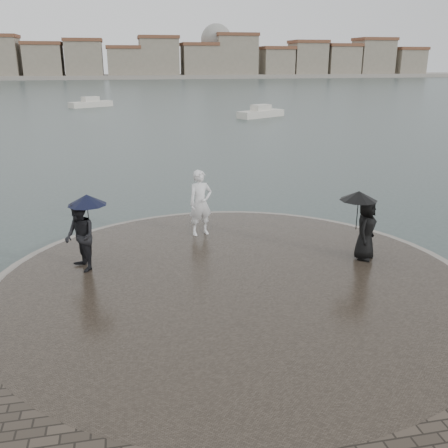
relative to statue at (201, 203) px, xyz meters
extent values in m
plane|color=#2B3835|center=(0.27, -7.17, -1.41)|extent=(400.00, 400.00, 0.00)
cylinder|color=gray|center=(0.27, -3.67, -1.25)|extent=(12.50, 12.50, 0.32)
cylinder|color=#2D261E|center=(0.27, -3.67, -1.23)|extent=(11.90, 11.90, 0.36)
imported|color=white|center=(0.00, 0.00, 0.00)|extent=(0.86, 0.66, 2.09)
imported|color=black|center=(-3.55, -2.19, -0.11)|extent=(1.02, 1.12, 1.87)
cylinder|color=black|center=(-3.30, -2.09, 0.30)|extent=(0.02, 0.02, 0.90)
cone|color=black|center=(-3.30, -2.09, 0.85)|extent=(1.02, 1.02, 0.28)
imported|color=black|center=(4.17, -2.97, -0.18)|extent=(0.97, 1.00, 1.73)
cylinder|color=black|center=(3.92, -2.87, 0.25)|extent=(0.02, 0.02, 0.90)
cone|color=black|center=(3.92, -2.87, 0.77)|extent=(1.04, 1.04, 0.26)
cube|color=gray|center=(0.27, 155.83, -0.81)|extent=(260.00, 20.00, 1.20)
cube|color=gray|center=(-23.73, 152.83, 3.59)|extent=(11.00, 10.00, 10.00)
cube|color=brown|center=(-23.73, 152.83, 9.09)|extent=(11.60, 10.60, 1.00)
cube|color=gray|center=(-11.73, 152.83, 4.09)|extent=(11.00, 10.00, 11.00)
cube|color=brown|center=(-11.73, 152.83, 10.09)|extent=(11.60, 10.60, 1.00)
cube|color=gray|center=(0.27, 152.83, 3.09)|extent=(10.00, 10.00, 9.00)
cube|color=brown|center=(0.27, 152.83, 8.09)|extent=(10.60, 10.60, 1.00)
cube|color=gray|center=(11.27, 152.83, 4.59)|extent=(12.00, 10.00, 12.00)
cube|color=brown|center=(11.27, 152.83, 11.09)|extent=(12.60, 10.60, 1.00)
cube|color=gray|center=(24.27, 152.83, 3.59)|extent=(11.00, 10.00, 10.00)
cube|color=brown|center=(24.27, 152.83, 9.09)|extent=(11.60, 10.60, 1.00)
cube|color=gray|center=(36.27, 152.83, 5.09)|extent=(13.00, 10.00, 13.00)
cube|color=brown|center=(36.27, 152.83, 12.09)|extent=(13.60, 10.60, 1.00)
cube|color=gray|center=(50.27, 152.83, 3.09)|extent=(10.00, 10.00, 9.00)
cube|color=brown|center=(50.27, 152.83, 8.09)|extent=(10.60, 10.60, 1.00)
cube|color=gray|center=(61.27, 152.83, 4.09)|extent=(11.00, 10.00, 11.00)
cube|color=brown|center=(61.27, 152.83, 10.09)|extent=(11.60, 10.60, 1.00)
cube|color=gray|center=(73.27, 152.83, 3.59)|extent=(11.00, 10.00, 10.00)
cube|color=brown|center=(73.27, 152.83, 9.09)|extent=(11.60, 10.60, 1.00)
cube|color=gray|center=(85.27, 152.83, 4.59)|extent=(12.00, 10.00, 12.00)
cube|color=brown|center=(85.27, 152.83, 11.09)|extent=(12.60, 10.60, 1.00)
cube|color=gray|center=(98.27, 152.83, 3.09)|extent=(10.00, 10.00, 9.00)
cube|color=brown|center=(98.27, 152.83, 8.09)|extent=(10.60, 10.60, 1.00)
sphere|color=gray|center=(30.27, 154.83, 10.59)|extent=(10.00, 10.00, 10.00)
cube|color=beige|center=(-5.76, 52.01, -1.16)|extent=(5.53, 4.24, 0.90)
cube|color=beige|center=(-5.76, 52.01, -0.56)|extent=(2.33, 2.07, 0.90)
cube|color=beige|center=(12.19, 36.17, -1.16)|extent=(5.56, 4.15, 0.90)
cube|color=beige|center=(12.19, 36.17, -0.56)|extent=(2.33, 2.04, 0.90)
camera|label=1|loc=(-2.35, -14.99, 4.29)|focal=40.00mm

